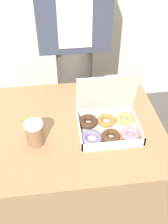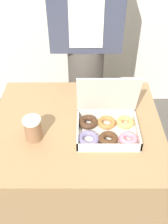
{
  "view_description": "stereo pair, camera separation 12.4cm",
  "coord_description": "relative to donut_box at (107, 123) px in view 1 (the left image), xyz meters",
  "views": [
    {
      "loc": [
        -0.08,
        -0.99,
        1.66
      ],
      "look_at": [
        0.04,
        -0.04,
        0.86
      ],
      "focal_mm": 42.0,
      "sensor_mm": 36.0,
      "label": 1
    },
    {
      "loc": [
        0.04,
        -0.99,
        1.66
      ],
      "look_at": [
        0.04,
        -0.04,
        0.86
      ],
      "focal_mm": 42.0,
      "sensor_mm": 36.0,
      "label": 2
    }
  ],
  "objects": [
    {
      "name": "ground_plane",
      "position": [
        -0.15,
        0.06,
        -0.78
      ],
      "size": [
        14.0,
        14.0,
        0.0
      ],
      "primitive_type": "plane",
      "color": "#4C4742"
    },
    {
      "name": "table",
      "position": [
        -0.15,
        0.06,
        -0.41
      ],
      "size": [
        0.88,
        0.77,
        0.74
      ],
      "color": "#99754C",
      "rests_on": "ground_plane"
    },
    {
      "name": "donut_box",
      "position": [
        0.0,
        0.0,
        0.0
      ],
      "size": [
        0.32,
        0.26,
        0.29
      ],
      "color": "silver",
      "rests_on": "table"
    },
    {
      "name": "coffee_cup",
      "position": [
        -0.35,
        -0.04,
        0.02
      ],
      "size": [
        0.09,
        0.09,
        0.12
      ],
      "color": "#8C6042",
      "rests_on": "table"
    },
    {
      "name": "person_customer",
      "position": [
        -0.1,
        0.67,
        0.11
      ],
      "size": [
        0.45,
        0.25,
        1.66
      ],
      "color": "#4C4742",
      "rests_on": "ground_plane"
    }
  ]
}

